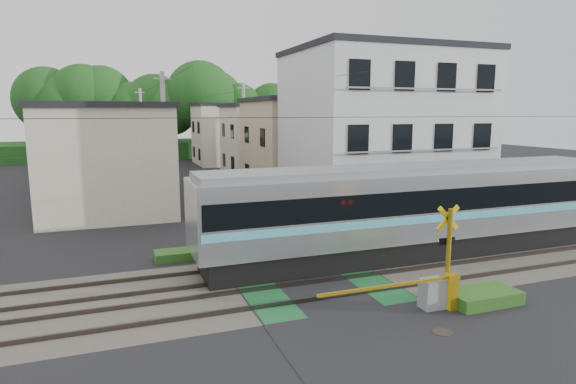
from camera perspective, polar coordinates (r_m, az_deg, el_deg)
name	(u,v)px	position (r m, az deg, el deg)	size (l,w,h in m)	color
ground	(308,279)	(17.17, 2.44, -10.27)	(120.00, 120.00, 0.00)	black
track_bed	(308,278)	(17.15, 2.44, -10.16)	(120.00, 120.00, 0.14)	#47423A
commuter_train	(413,208)	(20.04, 14.63, -1.86)	(17.85, 2.82, 3.71)	black
crossing_signal_near	(436,286)	(15.17, 17.17, -10.56)	(4.74, 0.65, 3.09)	yellow
crossing_signal_far	(214,240)	(19.59, -8.75, -5.68)	(4.74, 0.65, 3.09)	yellow
apartment_block	(382,132)	(28.52, 11.07, 7.04)	(10.20, 8.36, 9.30)	silver
houses_row	(193,142)	(41.41, -11.14, 5.81)	(22.07, 31.35, 6.80)	beige
tree_hill	(155,109)	(64.05, -15.47, 9.42)	(40.00, 13.32, 12.00)	#1D4C19
catenary	(454,168)	(19.42, 19.08, 2.75)	(60.00, 5.04, 7.00)	#2D2D33
utility_poles	(182,134)	(38.30, -12.42, 6.73)	(7.90, 42.00, 8.00)	#A5A5A0
pedestrian	(175,162)	(48.85, -13.28, 3.54)	(0.67, 0.44, 1.84)	#292630
manhole_cover	(443,332)	(13.95, 17.85, -15.54)	(0.54, 0.54, 0.02)	#2D261E
weed_patches	(354,269)	(17.74, 7.87, -9.05)	(10.25, 8.80, 0.40)	#2D5E1E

